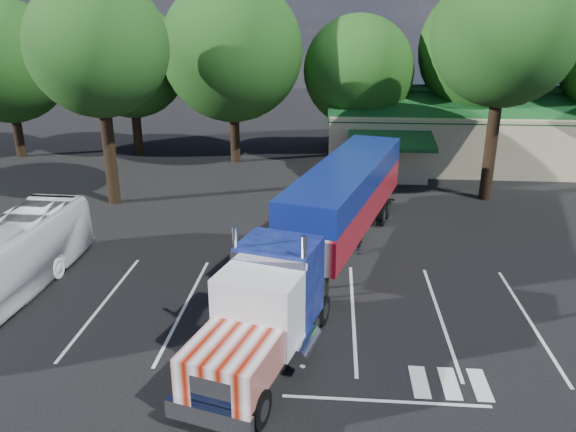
# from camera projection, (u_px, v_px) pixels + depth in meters

# --- Properties ---
(ground) EXTENTS (120.00, 120.00, 0.00)m
(ground) POSITION_uv_depth(u_px,v_px,m) (282.00, 248.00, 26.81)
(ground) COLOR black
(ground) RESTS_ON ground
(event_hall) EXTENTS (24.20, 14.12, 5.55)m
(event_hall) POSITION_uv_depth(u_px,v_px,m) (488.00, 132.00, 41.70)
(event_hall) COLOR #BAAB8A
(event_hall) RESTS_ON ground
(tree_row_a) EXTENTS (9.00, 9.00, 11.68)m
(tree_row_a) POSITION_uv_depth(u_px,v_px,m) (6.00, 62.00, 41.49)
(tree_row_a) COLOR black
(tree_row_a) RESTS_ON ground
(tree_row_b) EXTENTS (8.40, 8.40, 11.35)m
(tree_row_b) POSITION_uv_depth(u_px,v_px,m) (131.00, 61.00, 42.04)
(tree_row_b) COLOR black
(tree_row_b) RESTS_ON ground
(tree_row_c) EXTENTS (10.00, 10.00, 13.05)m
(tree_row_c) POSITION_uv_depth(u_px,v_px,m) (232.00, 51.00, 39.62)
(tree_row_c) COLOR black
(tree_row_c) RESTS_ON ground
(tree_row_d) EXTENTS (8.00, 8.00, 10.60)m
(tree_row_d) POSITION_uv_depth(u_px,v_px,m) (359.00, 71.00, 40.65)
(tree_row_d) COLOR black
(tree_row_d) RESTS_ON ground
(tree_row_e) EXTENTS (9.60, 9.60, 12.90)m
(tree_row_e) POSITION_uv_depth(u_px,v_px,m) (486.00, 50.00, 39.93)
(tree_row_e) COLOR black
(tree_row_e) RESTS_ON ground
(tree_near_left) EXTENTS (7.60, 7.60, 12.65)m
(tree_near_left) POSITION_uv_depth(u_px,v_px,m) (98.00, 47.00, 30.22)
(tree_near_left) COLOR black
(tree_near_left) RESTS_ON ground
(tree_near_right) EXTENTS (8.00, 8.00, 13.50)m
(tree_near_right) POSITION_uv_depth(u_px,v_px,m) (505.00, 34.00, 30.67)
(tree_near_right) COLOR black
(tree_near_right) RESTS_ON ground
(semi_truck) EXTENTS (7.96, 20.36, 4.28)m
(semi_truck) POSITION_uv_depth(u_px,v_px,m) (330.00, 216.00, 23.81)
(semi_truck) COLOR black
(semi_truck) RESTS_ON ground
(woman) EXTENTS (0.59, 0.78, 1.94)m
(woman) POSITION_uv_depth(u_px,v_px,m) (359.00, 233.00, 25.94)
(woman) COLOR black
(woman) RESTS_ON ground
(bicycle) EXTENTS (1.51, 2.05, 1.03)m
(bicycle) POSITION_uv_depth(u_px,v_px,m) (321.00, 231.00, 27.43)
(bicycle) COLOR black
(bicycle) RESTS_ON ground
(silver_sedan) EXTENTS (3.95, 2.24, 1.23)m
(silver_sedan) POSITION_uv_depth(u_px,v_px,m) (371.00, 163.00, 39.34)
(silver_sedan) COLOR #A7A8AE
(silver_sedan) RESTS_ON ground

